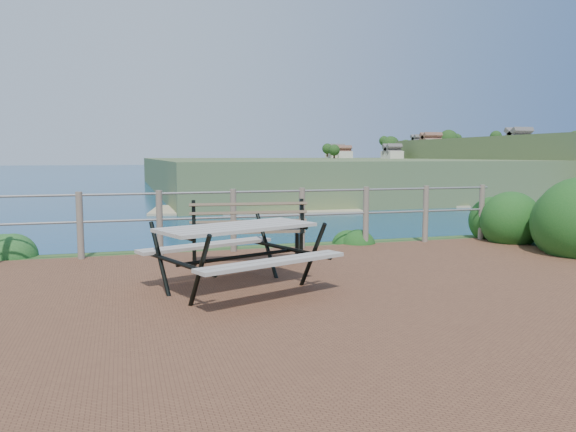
{
  "coord_description": "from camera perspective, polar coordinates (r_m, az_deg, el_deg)",
  "views": [
    {
      "loc": [
        -1.69,
        -5.41,
        1.56
      ],
      "look_at": [
        0.42,
        1.69,
        0.75
      ],
      "focal_mm": 35.0,
      "sensor_mm": 36.0,
      "label": 1
    }
  ],
  "objects": [
    {
      "name": "ground",
      "position": [
        5.88,
        0.81,
        -9.14
      ],
      "size": [
        10.0,
        7.0,
        0.12
      ],
      "primitive_type": "cube",
      "color": "brown",
      "rests_on": "ground"
    },
    {
      "name": "ocean",
      "position": [
        205.42,
        -16.15,
        5.53
      ],
      "size": [
        1200.0,
        1200.0,
        0.0
      ],
      "primitive_type": "plane",
      "color": "#135672",
      "rests_on": "ground"
    },
    {
      "name": "safety_railing",
      "position": [
        8.97,
        -5.58,
        -0.1
      ],
      "size": [
        9.4,
        0.1,
        1.0
      ],
      "color": "#6B5B4C",
      "rests_on": "ground"
    },
    {
      "name": "distant_bay",
      "position": [
        271.7,
        23.58,
        5.05
      ],
      "size": [
        290.0,
        232.36,
        24.0
      ],
      "color": "#3E562B",
      "rests_on": "ground"
    },
    {
      "name": "picnic_table",
      "position": [
        6.39,
        -5.17,
        -3.52
      ],
      "size": [
        1.91,
        1.45,
        0.75
      ],
      "rotation": [
        0.0,
        0.0,
        0.37
      ],
      "color": "#9C958B",
      "rests_on": "ground"
    },
    {
      "name": "park_bench",
      "position": [
        8.07,
        -4.17,
        -0.54
      ],
      "size": [
        1.67,
        0.59,
        0.92
      ],
      "rotation": [
        0.0,
        0.0,
        -0.11
      ],
      "color": "brown",
      "rests_on": "ground"
    },
    {
      "name": "shrub_right_edge",
      "position": [
        11.02,
        20.68,
        -2.31
      ],
      "size": [
        1.1,
        1.1,
        1.56
      ],
      "primitive_type": "ellipsoid",
      "color": "#174A16",
      "rests_on": "ground"
    },
    {
      "name": "shrub_lip_west",
      "position": [
        9.83,
        -26.32,
        -3.54
      ],
      "size": [
        0.82,
        0.82,
        0.59
      ],
      "primitive_type": "ellipsoid",
      "color": "#1C4B1E",
      "rests_on": "ground"
    },
    {
      "name": "shrub_lip_east",
      "position": [
        10.08,
        6.51,
        -2.71
      ],
      "size": [
        0.69,
        0.69,
        0.39
      ],
      "primitive_type": "ellipsoid",
      "color": "#174A16",
      "rests_on": "ground"
    }
  ]
}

